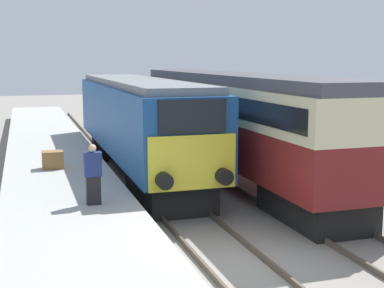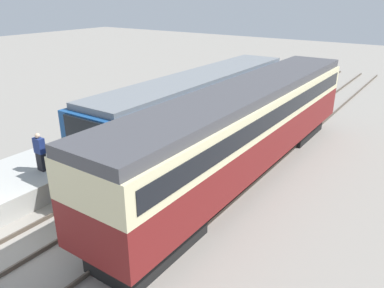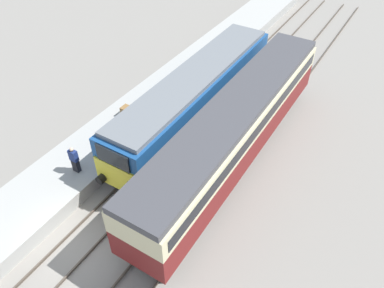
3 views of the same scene
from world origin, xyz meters
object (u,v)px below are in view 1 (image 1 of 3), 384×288
person_on_platform (93,175)px  luggage_crate (53,160)px  passenger_carriage (233,115)px  locomotive (138,121)px

person_on_platform → luggage_crate: person_on_platform is taller
passenger_carriage → person_on_platform: 8.32m
person_on_platform → luggage_crate: size_ratio=2.24×
passenger_carriage → person_on_platform: (-6.10, -5.60, -0.81)m
locomotive → passenger_carriage: size_ratio=0.88×
passenger_carriage → locomotive: bearing=154.3°
locomotive → luggage_crate: locomotive is taller
person_on_platform → luggage_crate: bearing=98.4°
person_on_platform → luggage_crate: (-0.74, 5.02, -0.47)m
passenger_carriage → luggage_crate: (-6.84, -0.58, -1.28)m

